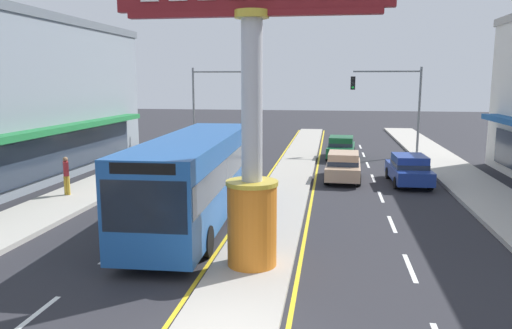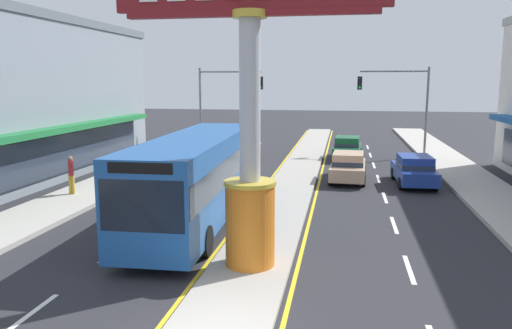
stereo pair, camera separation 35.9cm
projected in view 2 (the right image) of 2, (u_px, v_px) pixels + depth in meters
The scene contains 14 objects.
median_strip at pixel (297, 175), 27.52m from camera, with size 2.28×52.00×0.14m, color #A39E93.
sidewalk_left at pixel (127, 176), 27.17m from camera, with size 2.94×60.00×0.18m, color #ADA89E.
sidewalk_right at pixel (482, 188), 23.99m from camera, with size 2.94×60.00×0.18m, color #ADA89E.
lane_markings at pixel (294, 181), 26.22m from camera, with size 9.02×52.00×0.01m.
district_sign at pixel (250, 131), 13.32m from camera, with size 7.27×1.45×8.22m.
traffic_light_left_side at pixel (223, 95), 36.50m from camera, with size 4.86×0.46×6.20m.
traffic_light_right_side at pixel (401, 95), 34.27m from camera, with size 4.86×0.46×6.20m.
sedan_near_right_lane at pixel (414, 170), 25.10m from camera, with size 1.97×4.37×1.53m.
sedan_far_right_lane at pixel (348, 166), 26.11m from camera, with size 1.97×4.37×1.53m.
suv_near_left_lane at pixel (203, 150), 30.69m from camera, with size 2.14×4.69×1.90m.
bus_mid_left_lane at pixel (197, 174), 18.21m from camera, with size 2.90×11.28×3.26m.
sedan_far_left_oncoming at pixel (347, 147), 33.43m from camera, with size 2.03×4.39×1.53m.
sedan_kerb_right at pixel (228, 140), 37.42m from camera, with size 1.85×4.31×1.53m.
pedestrian_near_kerb at pixel (71, 173), 22.29m from camera, with size 0.40×0.46×1.73m.
Camera 2 is at (2.49, -9.02, 5.27)m, focal length 34.64 mm.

